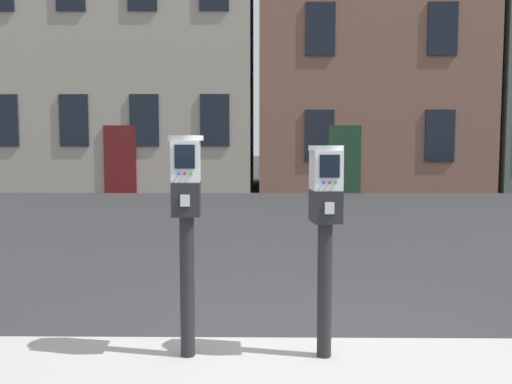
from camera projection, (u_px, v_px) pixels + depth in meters
ground_plane at (300, 369)px, 3.59m from camera, size 160.00×160.00×0.00m
parking_meter_near_kerb at (186, 205)px, 3.37m from camera, size 0.23×0.26×1.38m
parking_meter_twin_adjacent at (325, 212)px, 3.37m from camera, size 0.23×0.26×1.32m
townhouse_cream_stone at (131, 16)px, 19.80m from camera, size 8.74×6.41×12.31m
townhouse_green_painted at (365, 4)px, 19.35m from camera, size 7.41×5.77×12.93m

